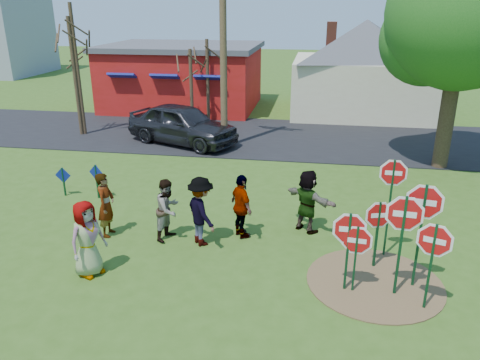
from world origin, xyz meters
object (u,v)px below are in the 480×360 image
(stop_sign_c, at_px, (403,224))
(stop_sign_a, at_px, (349,235))
(person_b, at_px, (106,205))
(person_a, at_px, (87,239))
(utility_pole, at_px, (223,31))
(leafy_tree, at_px, (466,22))
(suv, at_px, (182,124))
(stop_sign_b, at_px, (392,183))
(stop_sign_d, at_px, (423,211))

(stop_sign_c, bearing_deg, stop_sign_a, -174.16)
(stop_sign_a, distance_m, person_b, 6.79)
(stop_sign_a, xyz_separation_m, stop_sign_c, (1.12, 0.00, 0.37))
(stop_sign_a, distance_m, person_a, 6.13)
(person_b, distance_m, utility_pole, 10.15)
(stop_sign_c, xyz_separation_m, leafy_tree, (3.21, 9.52, 3.82))
(stop_sign_c, bearing_deg, suv, 132.03)
(stop_sign_a, height_order, stop_sign_b, stop_sign_b)
(person_a, distance_m, leafy_tree, 15.07)
(person_a, distance_m, utility_pole, 11.95)
(utility_pole, bearing_deg, person_b, -99.93)
(person_b, bearing_deg, stop_sign_b, -93.04)
(stop_sign_b, height_order, leafy_tree, leafy_tree)
(stop_sign_c, bearing_deg, stop_sign_d, 47.10)
(stop_sign_c, distance_m, stop_sign_d, 0.64)
(stop_sign_d, distance_m, leafy_tree, 10.19)
(stop_sign_d, height_order, utility_pole, utility_pole)
(stop_sign_d, bearing_deg, suv, 139.06)
(stop_sign_c, distance_m, utility_pole, 12.85)
(stop_sign_d, relative_size, suv, 0.50)
(leafy_tree, bearing_deg, stop_sign_c, -108.63)
(stop_sign_d, bearing_deg, stop_sign_a, -155.20)
(stop_sign_c, distance_m, suv, 13.76)
(person_b, bearing_deg, suv, -0.64)
(suv, xyz_separation_m, utility_pole, (2.05, -0.26, 4.18))
(person_b, bearing_deg, stop_sign_c, -106.04)
(stop_sign_b, height_order, person_a, stop_sign_b)
(stop_sign_a, bearing_deg, stop_sign_b, 59.54)
(stop_sign_a, xyz_separation_m, leafy_tree, (4.33, 9.52, 4.19))
(person_a, height_order, utility_pole, utility_pole)
(person_b, distance_m, suv, 9.36)
(stop_sign_a, xyz_separation_m, person_b, (-6.56, 1.72, -0.47))
(stop_sign_a, relative_size, leafy_tree, 0.24)
(stop_sign_a, height_order, utility_pole, utility_pole)
(person_b, height_order, leafy_tree, leafy_tree)
(stop_sign_c, bearing_deg, stop_sign_b, 96.60)
(stop_sign_c, relative_size, suv, 0.47)
(stop_sign_b, height_order, stop_sign_d, stop_sign_b)
(stop_sign_d, bearing_deg, person_a, -164.41)
(stop_sign_c, bearing_deg, person_a, -171.75)
(stop_sign_a, distance_m, stop_sign_c, 1.18)
(stop_sign_a, relative_size, stop_sign_c, 0.81)
(stop_sign_c, bearing_deg, utility_pole, 125.09)
(person_a, xyz_separation_m, leafy_tree, (10.44, 9.83, 4.63))
(stop_sign_d, height_order, leafy_tree, leafy_tree)
(stop_sign_b, height_order, utility_pole, utility_pole)
(stop_sign_d, bearing_deg, leafy_tree, 83.40)
(suv, height_order, utility_pole, utility_pole)
(stop_sign_d, xyz_separation_m, person_a, (-7.70, -0.73, -0.97))
(stop_sign_d, relative_size, utility_pole, 0.28)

